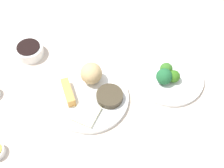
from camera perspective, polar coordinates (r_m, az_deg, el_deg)
tabletop at (r=1.02m, az=-6.08°, el=-1.51°), size 2.20×2.20×0.02m
main_plate at (r=0.98m, az=-4.39°, el=-2.65°), size 0.26×0.26×0.02m
rice_scoop at (r=0.98m, az=-4.01°, el=2.05°), size 0.07×0.07×0.07m
spring_roll at (r=0.97m, az=-8.42°, el=-1.56°), size 0.06×0.10×0.03m
crab_rangoon_wonton at (r=0.93m, az=-5.01°, el=-5.69°), size 0.09×0.10×0.01m
stir_fry_heap at (r=0.96m, az=-0.47°, el=-2.36°), size 0.09×0.09×0.02m
broccoli_plate at (r=1.04m, az=10.85°, el=1.35°), size 0.24×0.24×0.01m
broccoli_floret_0 at (r=1.00m, az=9.99°, el=1.44°), size 0.05×0.05×0.05m
broccoli_floret_1 at (r=1.03m, az=10.36°, el=2.85°), size 0.04×0.04×0.04m
broccoli_floret_2 at (r=1.01m, az=11.77°, el=1.45°), size 0.04×0.04×0.04m
soy_sauce_bowl at (r=1.12m, az=-15.55°, el=6.15°), size 0.10×0.10×0.04m
soy_sauce_bowl_liquid at (r=1.11m, az=-15.80°, el=6.87°), size 0.08×0.08×0.00m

